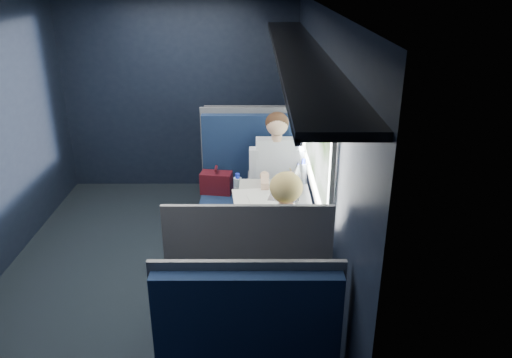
{
  "coord_description": "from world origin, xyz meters",
  "views": [
    {
      "loc": [
        0.89,
        -3.79,
        2.55
      ],
      "look_at": [
        0.9,
        0.0,
        0.95
      ],
      "focal_mm": 35.0,
      "sensor_mm": 36.0,
      "label": 1
    }
  ],
  "objects_px": {
    "seat_bay_far": "(249,297)",
    "man": "(276,173)",
    "table": "(272,210)",
    "bottle_small": "(303,173)",
    "seat_row_front": "(252,162)",
    "woman": "(284,246)",
    "laptop": "(291,188)",
    "cup": "(303,177)",
    "seat_bay_near": "(250,194)"
  },
  "relations": [
    {
      "from": "woman",
      "to": "cup",
      "type": "xyz_separation_m",
      "value": [
        0.23,
        1.12,
        0.06
      ]
    },
    {
      "from": "seat_bay_far",
      "to": "bottle_small",
      "type": "relative_size",
      "value": 5.37
    },
    {
      "from": "man",
      "to": "bottle_small",
      "type": "relative_size",
      "value": 5.64
    },
    {
      "from": "table",
      "to": "man",
      "type": "relative_size",
      "value": 0.76
    },
    {
      "from": "table",
      "to": "bottle_small",
      "type": "height_order",
      "value": "bottle_small"
    },
    {
      "from": "woman",
      "to": "bottle_small",
      "type": "distance_m",
      "value": 1.14
    },
    {
      "from": "seat_row_front",
      "to": "seat_bay_near",
      "type": "bearing_deg",
      "value": -90.74
    },
    {
      "from": "seat_row_front",
      "to": "bottle_small",
      "type": "distance_m",
      "value": 1.54
    },
    {
      "from": "seat_bay_near",
      "to": "seat_row_front",
      "type": "xyz_separation_m",
      "value": [
        0.01,
        0.92,
        -0.01
      ]
    },
    {
      "from": "seat_row_front",
      "to": "woman",
      "type": "height_order",
      "value": "woman"
    },
    {
      "from": "woman",
      "to": "seat_row_front",
      "type": "bearing_deg",
      "value": 95.7
    },
    {
      "from": "seat_row_front",
      "to": "laptop",
      "type": "relative_size",
      "value": 3.19
    },
    {
      "from": "man",
      "to": "seat_bay_near",
      "type": "bearing_deg",
      "value": 146.4
    },
    {
      "from": "man",
      "to": "laptop",
      "type": "xyz_separation_m",
      "value": [
        0.1,
        -0.56,
        0.09
      ]
    },
    {
      "from": "seat_bay_far",
      "to": "seat_row_front",
      "type": "bearing_deg",
      "value": 90.0
    },
    {
      "from": "laptop",
      "to": "bottle_small",
      "type": "relative_size",
      "value": 1.55
    },
    {
      "from": "man",
      "to": "woman",
      "type": "distance_m",
      "value": 1.41
    },
    {
      "from": "table",
      "to": "woman",
      "type": "height_order",
      "value": "woman"
    },
    {
      "from": "table",
      "to": "laptop",
      "type": "relative_size",
      "value": 2.75
    },
    {
      "from": "seat_row_front",
      "to": "laptop",
      "type": "height_order",
      "value": "seat_row_front"
    },
    {
      "from": "seat_row_front",
      "to": "cup",
      "type": "relative_size",
      "value": 11.78
    },
    {
      "from": "man",
      "to": "seat_row_front",
      "type": "bearing_deg",
      "value": 102.83
    },
    {
      "from": "cup",
      "to": "man",
      "type": "bearing_deg",
      "value": 129.18
    },
    {
      "from": "table",
      "to": "man",
      "type": "height_order",
      "value": "man"
    },
    {
      "from": "seat_bay_near",
      "to": "laptop",
      "type": "height_order",
      "value": "seat_bay_near"
    },
    {
      "from": "seat_bay_far",
      "to": "woman",
      "type": "bearing_deg",
      "value": 33.82
    },
    {
      "from": "seat_bay_near",
      "to": "cup",
      "type": "xyz_separation_m",
      "value": [
        0.49,
        -0.46,
        0.37
      ]
    },
    {
      "from": "seat_bay_far",
      "to": "seat_bay_near",
      "type": "bearing_deg",
      "value": 90.39
    },
    {
      "from": "seat_bay_near",
      "to": "man",
      "type": "bearing_deg",
      "value": -33.6
    },
    {
      "from": "table",
      "to": "seat_bay_near",
      "type": "xyz_separation_m",
      "value": [
        -0.19,
        0.87,
        -0.24
      ]
    },
    {
      "from": "cup",
      "to": "seat_row_front",
      "type": "bearing_deg",
      "value": 109.18
    },
    {
      "from": "bottle_small",
      "to": "cup",
      "type": "distance_m",
      "value": 0.06
    },
    {
      "from": "man",
      "to": "cup",
      "type": "bearing_deg",
      "value": -50.82
    },
    {
      "from": "seat_bay_near",
      "to": "woman",
      "type": "bearing_deg",
      "value": -80.59
    },
    {
      "from": "woman",
      "to": "seat_bay_far",
      "type": "bearing_deg",
      "value": -146.18
    },
    {
      "from": "table",
      "to": "woman",
      "type": "xyz_separation_m",
      "value": [
        0.07,
        -0.71,
        0.06
      ]
    },
    {
      "from": "woman",
      "to": "cup",
      "type": "relative_size",
      "value": 13.43
    },
    {
      "from": "seat_bay_far",
      "to": "cup",
      "type": "distance_m",
      "value": 1.43
    },
    {
      "from": "man",
      "to": "laptop",
      "type": "distance_m",
      "value": 0.58
    },
    {
      "from": "woman",
      "to": "bottle_small",
      "type": "bearing_deg",
      "value": 78.26
    },
    {
      "from": "table",
      "to": "seat_bay_far",
      "type": "distance_m",
      "value": 0.93
    },
    {
      "from": "seat_bay_far",
      "to": "man",
      "type": "xyz_separation_m",
      "value": [
        0.25,
        1.57,
        0.3
      ]
    },
    {
      "from": "laptop",
      "to": "cup",
      "type": "bearing_deg",
      "value": 65.06
    },
    {
      "from": "seat_row_front",
      "to": "laptop",
      "type": "bearing_deg",
      "value": -78.06
    },
    {
      "from": "table",
      "to": "seat_bay_near",
      "type": "relative_size",
      "value": 0.79
    },
    {
      "from": "man",
      "to": "laptop",
      "type": "relative_size",
      "value": 3.64
    },
    {
      "from": "table",
      "to": "bottle_small",
      "type": "distance_m",
      "value": 0.53
    },
    {
      "from": "seat_row_front",
      "to": "woman",
      "type": "bearing_deg",
      "value": -84.3
    },
    {
      "from": "table",
      "to": "laptop",
      "type": "bearing_deg",
      "value": 39.41
    },
    {
      "from": "seat_bay_near",
      "to": "woman",
      "type": "xyz_separation_m",
      "value": [
        0.26,
        -1.58,
        0.31
      ]
    }
  ]
}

